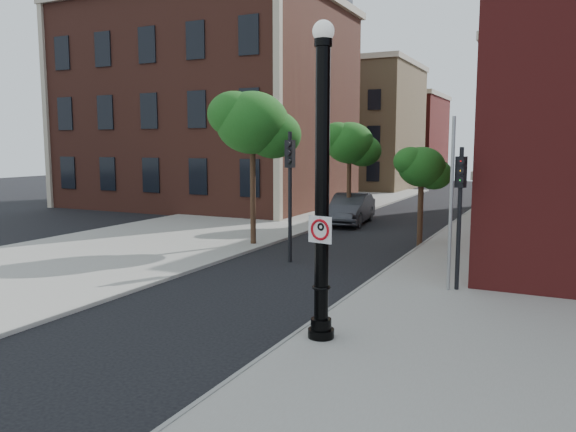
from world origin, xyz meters
The scene contains 16 objects.
ground centered at (0.00, 0.00, 0.00)m, with size 120.00×120.00×0.00m, color black.
sidewalk_right centered at (6.00, 10.00, 0.06)m, with size 8.00×60.00×0.12m, color gray.
sidewalk_left centered at (-9.00, 18.00, 0.06)m, with size 10.00×50.00×0.12m, color gray.
curb_edge centered at (2.05, 10.00, 0.07)m, with size 0.10×60.00×0.14m, color gray.
victorian_building centered at (-16.00, 23.97, 8.74)m, with size 18.60×14.60×17.95m.
bg_building_tan_a centered at (-12.00, 44.00, 6.00)m, with size 12.00×12.00×12.00m, color #977A52.
bg_building_red centered at (-12.00, 58.00, 5.00)m, with size 12.00×12.00×10.00m, color maroon.
lamppost centered at (2.68, 0.07, 3.23)m, with size 0.59×0.59×7.00m.
no_parking_sign centered at (2.72, -0.10, 2.60)m, with size 0.58×0.14×0.59m.
parked_car centered at (-3.15, 18.36, 0.86)m, with size 1.81×5.19×1.71m, color #2D2D32.
traffic_signal_left centered at (-1.73, 7.61, 3.30)m, with size 0.32×0.40×4.89m.
traffic_signal_right centered at (4.71, 5.74, 2.93)m, with size 0.32×0.38×4.35m.
utility_pole centered at (4.49, 5.57, 2.61)m, with size 0.10×0.10×5.23m, color #999999.
street_tree_a centered at (-4.59, 9.99, 5.27)m, with size 3.70×3.35×6.67m.
street_tree_b centered at (-3.08, 18.01, 4.44)m, with size 3.12×2.82×5.63m.
street_tree_c centered at (1.94, 13.19, 3.40)m, with size 2.40×2.17×4.33m.
Camera 1 is at (7.33, -11.16, 4.41)m, focal length 35.00 mm.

